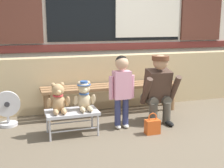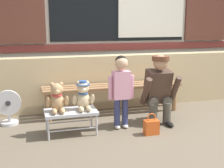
% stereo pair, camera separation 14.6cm
% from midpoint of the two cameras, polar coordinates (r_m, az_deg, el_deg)
% --- Properties ---
extents(ground_plane, '(60.00, 60.00, 0.00)m').
position_cam_midpoint_polar(ground_plane, '(3.79, 11.03, -9.62)').
color(ground_plane, brown).
extents(brick_low_wall, '(6.70, 0.25, 0.85)m').
position_cam_midpoint_polar(brick_low_wall, '(4.93, 3.74, 0.73)').
color(brick_low_wall, tan).
rests_on(brick_low_wall, ground).
extents(shop_facade, '(6.84, 0.26, 3.25)m').
position_cam_midpoint_polar(shop_facade, '(5.34, 2.05, 14.72)').
color(shop_facade, silver).
rests_on(shop_facade, ground).
extents(wooden_bench_long, '(2.10, 0.40, 0.44)m').
position_cam_midpoint_polar(wooden_bench_long, '(4.49, 1.06, -1.01)').
color(wooden_bench_long, '#8E6642').
rests_on(wooden_bench_long, ground).
extents(small_display_bench, '(0.64, 0.36, 0.30)m').
position_cam_midpoint_polar(small_display_bench, '(3.71, -6.78, -5.58)').
color(small_display_bench, '#BCBCC1').
rests_on(small_display_bench, ground).
extents(teddy_bear_plain, '(0.28, 0.26, 0.36)m').
position_cam_midpoint_polar(teddy_bear_plain, '(3.63, -9.36, -2.78)').
color(teddy_bear_plain, tan).
rests_on(teddy_bear_plain, small_display_bench).
extents(teddy_bear_with_hat, '(0.28, 0.27, 0.36)m').
position_cam_midpoint_polar(teddy_bear_with_hat, '(3.68, -4.41, -2.33)').
color(teddy_bear_with_hat, '#CCB289').
rests_on(teddy_bear_with_hat, small_display_bench).
extents(child_standing, '(0.35, 0.18, 0.96)m').
position_cam_midpoint_polar(child_standing, '(3.81, 2.87, 0.01)').
color(child_standing, navy).
rests_on(child_standing, ground).
extents(adult_crouching, '(0.50, 0.49, 0.95)m').
position_cam_midpoint_polar(adult_crouching, '(4.08, 10.03, -0.98)').
color(adult_crouching, '#4C473D').
rests_on(adult_crouching, ground).
extents(handbag_on_ground, '(0.18, 0.11, 0.27)m').
position_cam_midpoint_polar(handbag_on_ground, '(3.76, 8.68, -8.14)').
color(handbag_on_ground, '#DB561E').
rests_on(handbag_on_ground, ground).
extents(floor_fan, '(0.34, 0.24, 0.48)m').
position_cam_midpoint_polar(floor_fan, '(4.22, -18.36, -4.37)').
color(floor_fan, silver).
rests_on(floor_fan, ground).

